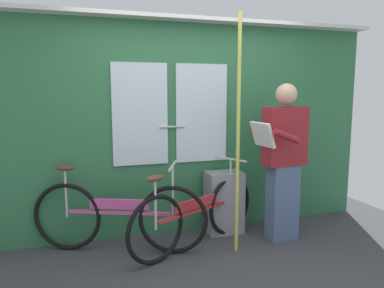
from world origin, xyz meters
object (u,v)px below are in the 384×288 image
object	(u,v)px
bicycle_leaning_behind	(119,216)
passenger_reading_newspaper	(283,159)
bicycle_near_door	(196,214)
trash_bin_by_wall	(224,202)
handrail_pole	(238,136)

from	to	relation	value
bicycle_leaning_behind	passenger_reading_newspaper	distance (m)	1.82
bicycle_near_door	trash_bin_by_wall	size ratio (longest dim) A/B	2.23
bicycle_near_door	trash_bin_by_wall	bearing A→B (deg)	9.25
passenger_reading_newspaper	bicycle_near_door	bearing A→B (deg)	-9.06
bicycle_leaning_behind	trash_bin_by_wall	xyz separation A→B (m)	(1.21, 0.17, -0.02)
bicycle_near_door	bicycle_leaning_behind	size ratio (longest dim) A/B	0.95
trash_bin_by_wall	handrail_pole	size ratio (longest dim) A/B	0.30
bicycle_near_door	passenger_reading_newspaper	bearing A→B (deg)	-30.02
bicycle_near_door	bicycle_leaning_behind	distance (m)	0.78
bicycle_leaning_behind	handrail_pole	distance (m)	1.43
bicycle_leaning_behind	passenger_reading_newspaper	world-z (taller)	passenger_reading_newspaper
bicycle_near_door	bicycle_leaning_behind	bearing A→B (deg)	143.66
bicycle_leaning_behind	passenger_reading_newspaper	xyz separation A→B (m)	(1.73, -0.21, 0.52)
bicycle_near_door	passenger_reading_newspaper	distance (m)	1.10
bicycle_leaning_behind	handrail_pole	world-z (taller)	handrail_pole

